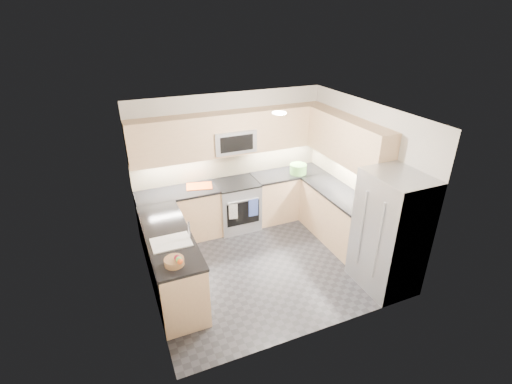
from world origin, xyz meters
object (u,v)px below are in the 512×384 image
at_px(gas_range, 237,205).
at_px(utensil_bowl, 298,169).
at_px(refrigerator, 390,233).
at_px(cutting_board, 199,186).
at_px(microwave, 233,140).
at_px(fruit_basket, 174,262).

xyz_separation_m(gas_range, utensil_bowl, (1.24, -0.09, 0.58)).
relative_size(refrigerator, cutting_board, 4.02).
xyz_separation_m(microwave, refrigerator, (1.45, -2.55, -0.80)).
bearing_deg(cutting_board, refrigerator, -49.58).
bearing_deg(microwave, fruit_basket, -126.01).
height_order(refrigerator, fruit_basket, refrigerator).
distance_m(gas_range, microwave, 1.25).
distance_m(cutting_board, fruit_basket, 2.27).
bearing_deg(microwave, refrigerator, -60.38).
xyz_separation_m(gas_range, fruit_basket, (-1.56, -2.02, 0.53)).
bearing_deg(cutting_board, utensil_bowl, -4.80).
distance_m(microwave, utensil_bowl, 1.42).
height_order(gas_range, utensil_bowl, utensil_bowl).
bearing_deg(gas_range, microwave, 90.00).
bearing_deg(refrigerator, gas_range, 120.88).
bearing_deg(cutting_board, microwave, 4.39).
xyz_separation_m(refrigerator, utensil_bowl, (-0.21, 2.34, 0.13)).
relative_size(gas_range, cutting_board, 2.03).
relative_size(gas_range, fruit_basket, 3.73).
distance_m(utensil_bowl, cutting_board, 1.92).
distance_m(gas_range, cutting_board, 0.84).
height_order(gas_range, cutting_board, cutting_board).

